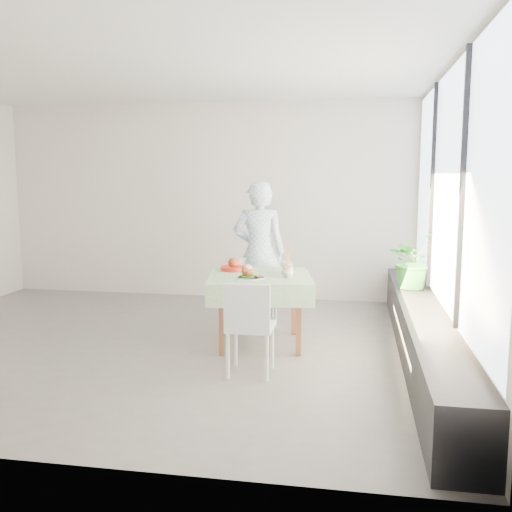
% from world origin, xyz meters
% --- Properties ---
extents(floor, '(6.00, 6.00, 0.00)m').
position_xyz_m(floor, '(0.00, 0.00, 0.00)').
color(floor, '#5E5B59').
rests_on(floor, ground).
extents(ceiling, '(6.00, 6.00, 0.00)m').
position_xyz_m(ceiling, '(0.00, 0.00, 2.80)').
color(ceiling, white).
rests_on(ceiling, ground).
extents(wall_back, '(6.00, 0.02, 2.80)m').
position_xyz_m(wall_back, '(0.00, 2.50, 1.40)').
color(wall_back, silver).
rests_on(wall_back, ground).
extents(wall_right, '(0.02, 5.00, 2.80)m').
position_xyz_m(wall_right, '(3.00, 0.00, 1.40)').
color(wall_right, silver).
rests_on(wall_right, ground).
extents(window_pane, '(0.01, 4.80, 2.18)m').
position_xyz_m(window_pane, '(2.97, 0.00, 1.65)').
color(window_pane, '#D1E0F9').
rests_on(window_pane, ground).
extents(window_ledge, '(0.40, 4.80, 0.50)m').
position_xyz_m(window_ledge, '(2.80, 0.00, 0.25)').
color(window_ledge, black).
rests_on(window_ledge, ground).
extents(cafe_table, '(1.20, 1.20, 0.74)m').
position_xyz_m(cafe_table, '(1.18, 0.20, 0.46)').
color(cafe_table, brown).
rests_on(cafe_table, ground).
extents(chair_far, '(0.51, 0.51, 0.80)m').
position_xyz_m(chair_far, '(1.02, 0.96, 0.25)').
color(chair_far, white).
rests_on(chair_far, ground).
extents(chair_near, '(0.40, 0.40, 0.85)m').
position_xyz_m(chair_near, '(1.24, -0.70, 0.26)').
color(chair_near, white).
rests_on(chair_near, ground).
extents(diner, '(0.65, 0.46, 1.71)m').
position_xyz_m(diner, '(1.01, 1.11, 0.85)').
color(diner, '#91C4E8').
rests_on(diner, ground).
extents(main_dish, '(0.28, 0.28, 0.14)m').
position_xyz_m(main_dish, '(1.10, -0.01, 0.79)').
color(main_dish, white).
rests_on(main_dish, cafe_table).
extents(juice_cup_orange, '(0.11, 0.11, 0.30)m').
position_xyz_m(juice_cup_orange, '(1.44, 0.33, 0.81)').
color(juice_cup_orange, white).
rests_on(juice_cup_orange, cafe_table).
extents(juice_cup_lemonade, '(0.11, 0.11, 0.30)m').
position_xyz_m(juice_cup_lemonade, '(1.48, 0.11, 0.81)').
color(juice_cup_lemonade, white).
rests_on(juice_cup_lemonade, cafe_table).
extents(second_dish, '(0.29, 0.29, 0.14)m').
position_xyz_m(second_dish, '(0.85, 0.44, 0.78)').
color(second_dish, red).
rests_on(second_dish, cafe_table).
extents(potted_plant, '(0.77, 0.76, 0.65)m').
position_xyz_m(potted_plant, '(2.79, 1.00, 0.82)').
color(potted_plant, '#2F842C').
rests_on(potted_plant, window_ledge).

